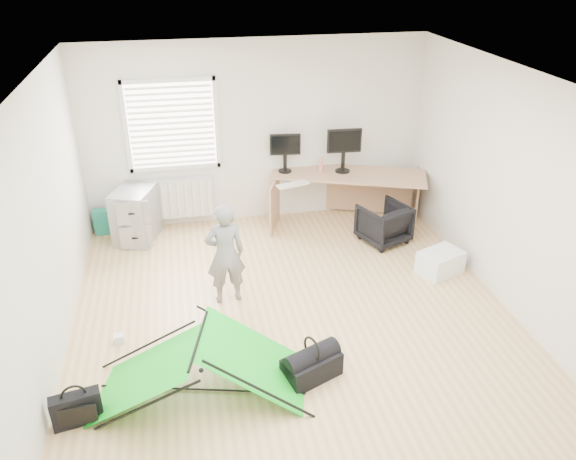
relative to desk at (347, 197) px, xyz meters
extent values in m
plane|color=tan|center=(-1.31, -2.34, -0.39)|extent=(5.50, 5.50, 0.00)
cube|color=silver|center=(-1.31, 0.41, 0.96)|extent=(5.00, 0.02, 2.70)
cube|color=silver|center=(-2.51, 0.37, 1.16)|extent=(1.20, 0.06, 1.20)
cube|color=silver|center=(-2.51, 0.33, 0.06)|extent=(1.00, 0.12, 0.60)
cube|color=tan|center=(0.00, 0.00, 0.00)|extent=(2.39, 1.49, 0.78)
cube|color=#929597|center=(-3.14, 0.01, 0.00)|extent=(0.69, 0.79, 0.77)
cube|color=black|center=(-0.91, 0.26, 0.60)|extent=(0.46, 0.15, 0.43)
cube|color=black|center=(-0.07, 0.09, 0.63)|extent=(0.51, 0.14, 0.49)
cube|color=beige|center=(-0.91, -0.28, 0.40)|extent=(0.49, 0.28, 0.02)
cylinder|color=#CE7573|center=(-0.39, 0.13, 0.50)|extent=(0.08, 0.08, 0.23)
imported|color=black|center=(0.32, -0.76, -0.10)|extent=(0.79, 0.80, 0.57)
imported|color=slate|center=(-2.02, -1.79, 0.25)|extent=(0.50, 0.36, 1.27)
cube|color=white|center=(0.75, -1.72, -0.24)|extent=(0.65, 0.56, 0.30)
cube|color=teal|center=(-3.60, 0.29, -0.20)|extent=(0.32, 0.15, 0.37)
cube|color=black|center=(-3.54, -3.47, -0.23)|extent=(0.45, 0.21, 0.33)
cube|color=silver|center=(-3.26, -2.38, -0.34)|extent=(0.12, 0.12, 0.10)
cube|color=black|center=(-1.35, -3.31, -0.26)|extent=(0.65, 0.50, 0.25)
camera|label=1|loc=(-2.43, -7.46, 3.50)|focal=35.00mm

